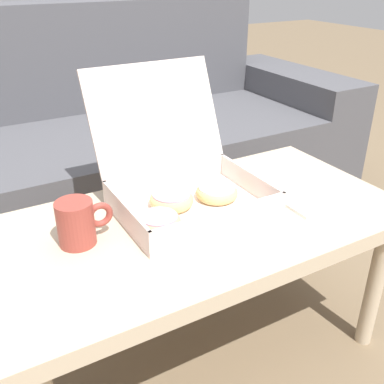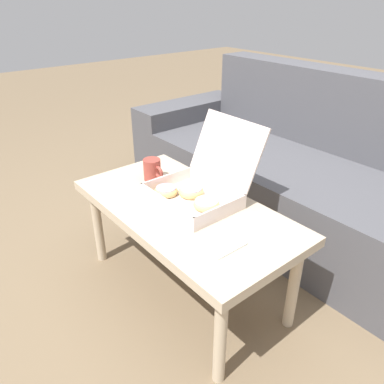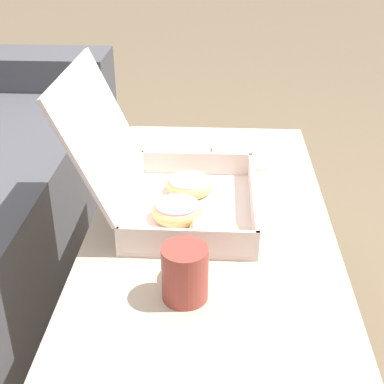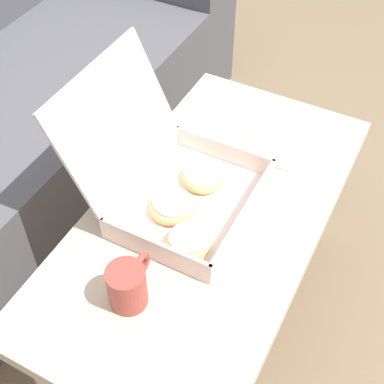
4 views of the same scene
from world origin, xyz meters
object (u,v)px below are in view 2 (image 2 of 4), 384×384
(coffee_table, at_px, (184,216))
(pastry_box, at_px, (198,186))
(coffee_mug, at_px, (153,170))
(couch, at_px, (305,179))

(coffee_table, height_order, pastry_box, pastry_box)
(coffee_table, distance_m, coffee_mug, 0.30)
(pastry_box, relative_size, coffee_mug, 3.14)
(pastry_box, xyz_separation_m, coffee_mug, (-0.27, -0.04, -0.01))
(coffee_mug, bearing_deg, pastry_box, 9.28)
(couch, distance_m, coffee_table, 0.86)
(coffee_table, height_order, coffee_mug, coffee_mug)
(pastry_box, bearing_deg, couch, 89.33)
(pastry_box, bearing_deg, coffee_mug, -170.72)
(couch, xyz_separation_m, coffee_mug, (-0.28, -0.82, 0.20))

